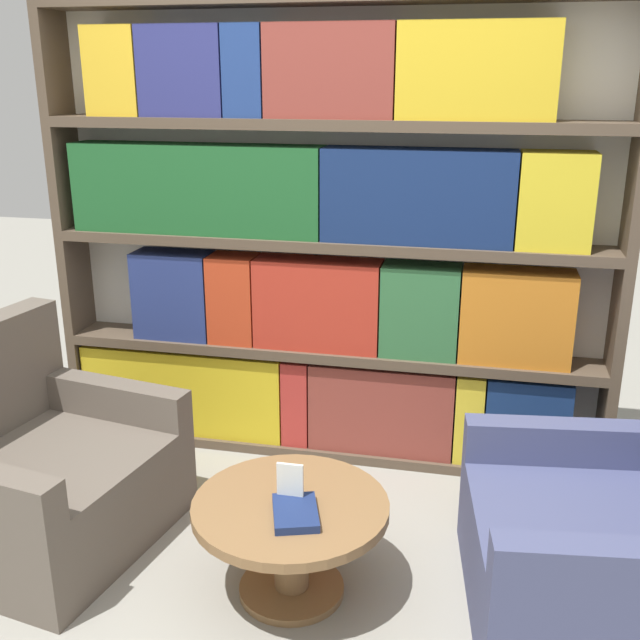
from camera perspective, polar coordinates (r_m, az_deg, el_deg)
name	(u,v)px	position (r m, az deg, el deg)	size (l,w,h in m)	color
ground_plane	(247,629)	(2.92, -5.56, -22.41)	(14.00, 14.00, 0.00)	gray
bookshelf	(326,251)	(3.68, 0.43, 5.31)	(2.78, 0.30, 2.24)	silver
armchair_left	(38,474)	(3.43, -20.66, -10.95)	(1.00, 1.07, 0.90)	brown
armchair_right	(606,544)	(2.99, 20.97, -15.66)	(0.96, 1.04, 0.90)	#42476B
coffee_table	(291,528)	(2.90, -2.24, -15.57)	(0.73, 0.73, 0.39)	brown
table_sign	(290,486)	(2.81, -2.29, -12.54)	(0.10, 0.06, 0.16)	black
stray_book	(295,513)	(2.75, -1.89, -14.48)	(0.22, 0.26, 0.03)	navy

